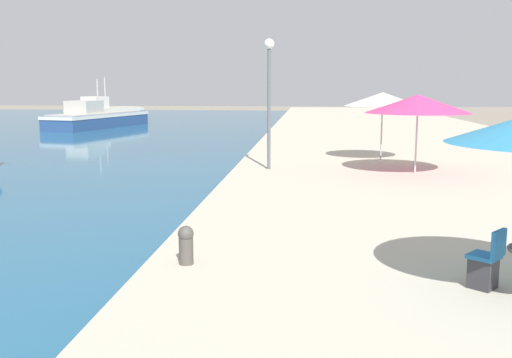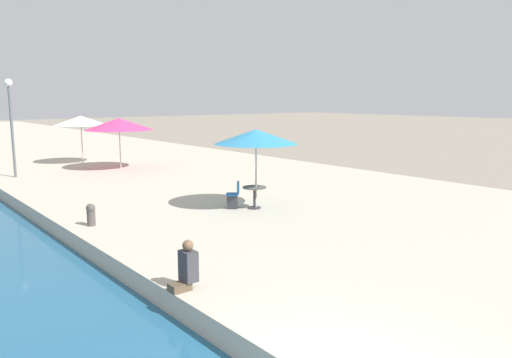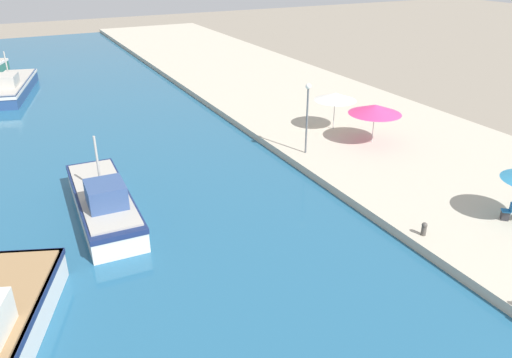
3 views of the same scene
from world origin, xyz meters
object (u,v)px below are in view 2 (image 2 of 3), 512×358
object	(u,v)px
person_at_quay	(186,268)
cafe_umbrella_white	(119,124)
cafe_table	(254,193)
cafe_umbrella_pink	(256,137)
lamppost	(11,111)
cafe_umbrella_striped	(81,121)
mooring_bollard	(91,214)
cafe_chair_left	(233,199)

from	to	relation	value
person_at_quay	cafe_umbrella_white	bearing A→B (deg)	70.27
cafe_table	person_at_quay	bearing A→B (deg)	-138.99
cafe_umbrella_pink	cafe_table	world-z (taller)	cafe_umbrella_pink
lamppost	cafe_umbrella_striped	bearing A→B (deg)	35.48
cafe_umbrella_striped	mooring_bollard	world-z (taller)	cafe_umbrella_striped
cafe_umbrella_striped	cafe_table	size ratio (longest dim) A/B	3.80
person_at_quay	cafe_table	bearing A→B (deg)	41.01
cafe_umbrella_pink	cafe_chair_left	bearing A→B (deg)	143.14
cafe_umbrella_pink	person_at_quay	bearing A→B (deg)	-139.34
cafe_table	cafe_umbrella_pink	bearing A→B (deg)	-1.24
cafe_chair_left	lamppost	bearing A→B (deg)	58.74
cafe_umbrella_white	cafe_chair_left	bearing A→B (deg)	-95.07
cafe_umbrella_striped	cafe_table	xyz separation A→B (m)	(0.28, -15.40, -1.89)
cafe_table	person_at_quay	size ratio (longest dim) A/B	0.81
cafe_umbrella_pink	person_at_quay	size ratio (longest dim) A/B	2.83
lamppost	person_at_quay	bearing A→B (deg)	-93.11
lamppost	mooring_bollard	bearing A→B (deg)	-92.92
cafe_table	mooring_bollard	distance (m)	5.30
cafe_umbrella_striped	cafe_table	distance (m)	15.52
cafe_chair_left	mooring_bollard	size ratio (longest dim) A/B	1.39
cafe_umbrella_pink	cafe_chair_left	xyz separation A→B (m)	(-0.62, 0.47, -2.10)
cafe_umbrella_pink	cafe_umbrella_striped	world-z (taller)	cafe_umbrella_striped
cafe_umbrella_white	lamppost	bearing A→B (deg)	174.97
cafe_umbrella_white	cafe_chair_left	distance (m)	11.64
cafe_umbrella_pink	cafe_umbrella_striped	xyz separation A→B (m)	(-0.35, 15.40, -0.00)
cafe_umbrella_striped	lamppost	distance (m)	5.34
cafe_umbrella_white	person_at_quay	world-z (taller)	cafe_umbrella_white
cafe_umbrella_striped	lamppost	world-z (taller)	lamppost
cafe_umbrella_white	cafe_umbrella_striped	size ratio (longest dim) A/B	1.16
cafe_umbrella_striped	cafe_table	bearing A→B (deg)	-88.95
cafe_umbrella_pink	cafe_umbrella_white	world-z (taller)	cafe_umbrella_pink
person_at_quay	mooring_bollard	bearing A→B (deg)	86.54
cafe_chair_left	person_at_quay	distance (m)	7.24
cafe_umbrella_pink	cafe_umbrella_white	xyz separation A→B (m)	(0.39, 11.88, -0.08)
cafe_table	cafe_umbrella_white	bearing A→B (deg)	87.79
cafe_umbrella_pink	cafe_table	xyz separation A→B (m)	(-0.07, 0.00, -1.89)
cafe_table	lamppost	distance (m)	13.40
cafe_umbrella_pink	cafe_umbrella_striped	distance (m)	15.40
person_at_quay	mooring_bollard	world-z (taller)	person_at_quay
cafe_umbrella_pink	cafe_umbrella_white	distance (m)	11.89
cafe_umbrella_white	cafe_umbrella_striped	world-z (taller)	cafe_umbrella_striped
cafe_table	mooring_bollard	xyz separation A→B (m)	(-5.16, 1.19, -0.18)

